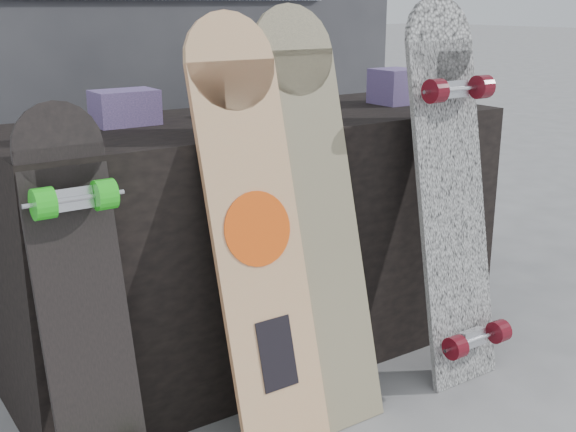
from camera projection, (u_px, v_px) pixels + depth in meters
ground at (350, 418)px, 2.06m from camera, size 60.00×60.00×0.00m
vendor_table at (256, 240)px, 2.34m from camera, size 1.60×0.60×0.80m
booth at (139, 13)px, 2.82m from camera, size 2.40×0.22×2.20m
merch_box_purple at (125, 108)px, 2.08m from camera, size 0.18×0.12×0.10m
merch_box_small at (395, 86)px, 2.51m from camera, size 0.14×0.14×0.12m
merch_box_flat at (258, 106)px, 2.26m from camera, size 0.22×0.10×0.06m
longboard_geisha at (255, 222)px, 1.86m from camera, size 0.26×0.32×1.13m
longboard_celtic at (316, 205)px, 1.98m from camera, size 0.25×0.32×1.14m
longboard_cascadia at (453, 187)px, 2.18m from camera, size 0.26×0.30×1.16m
skateboard_dark at (84, 304)px, 1.65m from camera, size 0.21×0.28×0.93m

